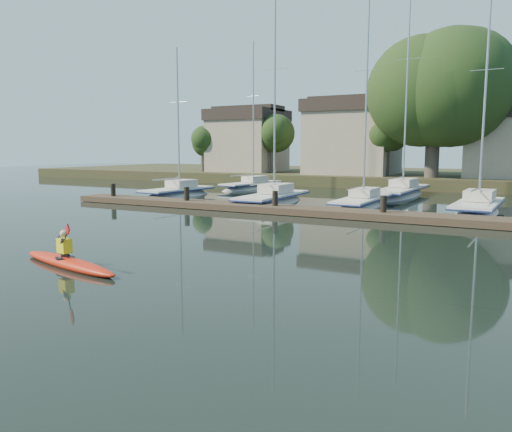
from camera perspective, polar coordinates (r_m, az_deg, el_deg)
The scene contains 10 objects.
ground at distance 14.48m, azimuth -11.53°, elevation -6.57°, with size 160.00×160.00×0.00m, color black.
kayak at distance 16.12m, azimuth -20.74°, elevation -4.77°, with size 4.86×1.66×1.55m.
dock at distance 26.57m, azimuth 8.02°, elevation 0.46°, with size 34.00×2.00×1.80m.
sailboat_0 at distance 37.41m, azimuth -8.91°, elevation 1.93°, with size 2.70×7.71×12.01m.
sailboat_1 at distance 32.02m, azimuth 1.91°, elevation 1.04°, with size 2.38×8.98×14.62m.
sailboat_2 at distance 31.04m, azimuth 12.02°, elevation 0.71°, with size 2.09×8.45×13.95m.
sailboat_3 at distance 30.06m, azimuth 23.97°, elevation -0.07°, with size 2.60×8.41×13.39m.
sailboat_5 at distance 43.99m, azimuth -0.48°, elevation 2.91°, with size 3.30×8.54×13.79m.
sailboat_6 at distance 38.68m, azimuth 16.28°, elevation 1.90°, with size 2.76×10.81×17.03m.
shore at distance 51.60m, azimuth 19.97°, elevation 6.95°, with size 90.00×25.25×12.75m.
Camera 1 is at (9.00, -10.78, 3.54)m, focal length 35.00 mm.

